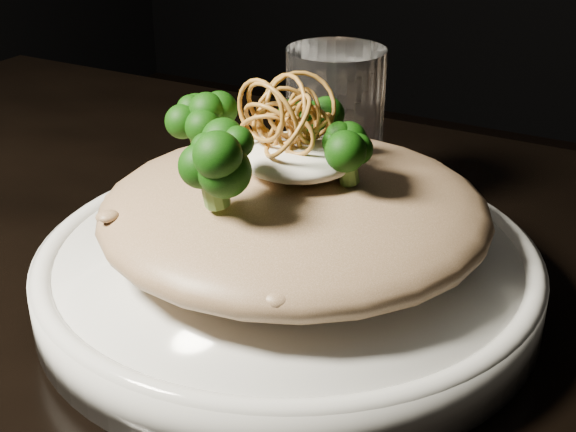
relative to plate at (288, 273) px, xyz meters
The scene contains 6 objects.
plate is the anchor object (origin of this frame).
risotto 0.04m from the plate, 76.54° to the left, with size 0.23×0.23×0.05m, color brown.
broccoli 0.09m from the plate, 121.83° to the right, with size 0.15×0.15×0.06m, color black, non-canonical shape.
cheese 0.08m from the plate, 41.04° to the left, with size 0.07×0.07×0.02m, color white.
shallots 0.10m from the plate, 139.90° to the left, with size 0.06×0.06×0.04m, color brown, non-canonical shape.
drinking_glass 0.13m from the plate, 103.31° to the left, with size 0.07×0.07×0.12m, color silver.
Camera 1 is at (0.23, -0.31, 1.01)m, focal length 50.00 mm.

